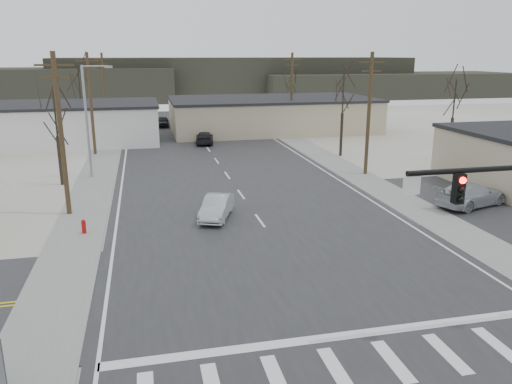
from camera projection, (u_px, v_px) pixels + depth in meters
ground at (300, 276)px, 22.83m from camera, size 140.00×140.00×0.00m
main_road at (238, 191)px, 36.92m from camera, size 18.00×110.00×0.05m
cross_road at (300, 276)px, 22.82m from camera, size 90.00×10.00×0.04m
sidewalk_left at (95, 182)px, 39.36m from camera, size 3.00×90.00×0.06m
sidewalk_right at (346, 169)px, 43.87m from camera, size 3.00×90.00×0.06m
fire_hydrant at (84, 227)px, 28.06m from camera, size 0.24×0.24×0.87m
building_left_far at (58, 123)px, 56.42m from camera, size 22.30×12.30×4.50m
building_right_far at (272, 114)px, 65.73m from camera, size 26.30×14.30×4.30m
upole_left_b at (61, 132)px, 30.26m from camera, size 2.20×0.30×10.00m
upole_left_c at (91, 102)px, 49.06m from camera, size 2.20×0.30×10.00m
upole_left_d at (104, 89)px, 67.86m from camera, size 2.20×0.30×10.00m
upole_right_a at (369, 112)px, 40.80m from camera, size 2.20×0.30×10.00m
upole_right_b at (292, 93)px, 61.47m from camera, size 2.20×0.30×10.00m
streetlight_main at (89, 115)px, 39.85m from camera, size 2.40×0.25×9.00m
tree_left_near at (56, 117)px, 37.46m from camera, size 3.30×3.30×7.35m
tree_right_mid at (343, 96)px, 48.34m from camera, size 3.74×3.74×8.33m
tree_left_far at (79, 84)px, 61.40m from camera, size 3.96×3.96×8.82m
tree_right_far at (291, 84)px, 73.40m from camera, size 3.52×3.52×7.84m
tree_lot at (454, 101)px, 46.69m from camera, size 3.52×3.52×7.84m
hill_center at (236, 78)px, 115.04m from camera, size 80.00×18.00×9.00m
hill_right at (387, 85)px, 117.31m from camera, size 60.00×18.00×5.50m
sedan_crossing at (217, 207)px, 30.67m from camera, size 2.82×4.44×1.38m
car_far_a at (205, 138)px, 56.12m from camera, size 2.47×4.85×1.35m
car_far_b at (163, 122)px, 69.35m from camera, size 1.93×4.18×1.39m
car_parked_silver at (471, 194)px, 33.08m from camera, size 5.88×3.84×1.58m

